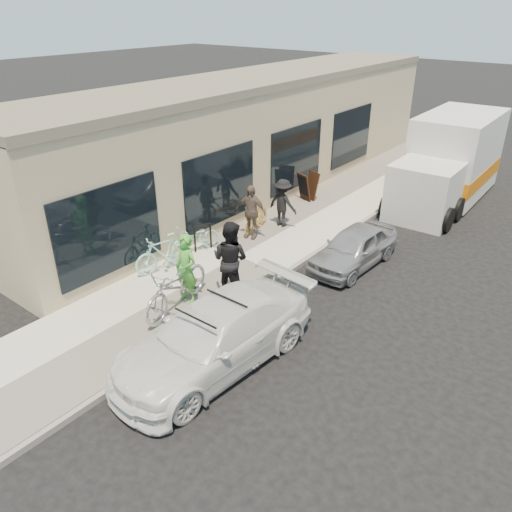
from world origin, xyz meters
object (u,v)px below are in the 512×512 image
Objects in this scene: man_standing at (230,259)px; sandwich_board at (307,186)px; cruiser_bike_b at (195,239)px; cruiser_bike_c at (256,217)px; bike_rack at (203,235)px; woman_rider at (186,269)px; bystander_b at (251,212)px; sedan_white at (215,336)px; bystander_a at (283,203)px; sedan_silver at (354,248)px; tandem_bike at (177,286)px; cruiser_bike_a at (164,253)px; moving_truck at (449,164)px.

sandwich_board is at bearing -80.98° from man_standing.
cruiser_bike_c is at bearing 91.01° from cruiser_bike_b.
bike_rack is 0.46× the size of woman_rider.
cruiser_bike_c is (0.33, 2.01, -0.03)m from bike_rack.
sedan_white is at bearing -70.73° from bystander_b.
bystander_a reaches higher than bike_rack.
man_standing is at bearing 128.35° from sedan_white.
man_standing is at bearing -110.38° from sedan_silver.
bike_rack is 2.94m from bystander_a.
sedan_silver is at bearing -121.90° from man_standing.
sedan_white reaches higher than tandem_bike.
bystander_b reaches higher than sandwich_board.
woman_rider is at bearing -57.92° from sandwich_board.
cruiser_bike_a is at bearing -89.23° from bike_rack.
bystander_a is at bearing 168.36° from sedan_silver.
sedan_white is 2.45m from man_standing.
bystander_b is at bearing -68.20° from man_standing.
sedan_silver reaches higher than cruiser_bike_b.
sandwich_board is 0.21× the size of sedan_white.
cruiser_bike_a is at bearing -111.87° from moving_truck.
bystander_a is 0.93× the size of bystander_b.
moving_truck is at bearing 66.66° from bike_rack.
sedan_silver is at bearing -2.69° from bystander_b.
woman_rider is 3.89m from bystander_b.
tandem_bike is (-1.87, 0.78, 0.09)m from sedan_white.
tandem_bike is 1.45× the size of cruiser_bike_b.
man_standing is 2.26m from cruiser_bike_a.
sandwich_board is 0.63× the size of cruiser_bike_b.
tandem_bike reaches higher than cruiser_bike_a.
cruiser_bike_b is 1.05× the size of cruiser_bike_c.
bike_rack is 9.61m from moving_truck.
woman_rider reaches higher than cruiser_bike_b.
moving_truck is at bearing 93.79° from sedan_white.
bystander_a is (-1.47, 4.18, -0.20)m from man_standing.
moving_truck reaches higher than cruiser_bike_c.
moving_truck reaches higher than sedan_white.
sedan_white is 3.16× the size of cruiser_bike_c.
sedan_white is (3.55, -3.36, 0.03)m from bike_rack.
man_standing is 1.23× the size of cruiser_bike_b.
man_standing reaches higher than woman_rider.
bike_rack is 0.35× the size of tandem_bike.
bystander_a reaches higher than sedan_silver.
sedan_white is 3.99m from cruiser_bike_a.
cruiser_bike_a is 3.52m from cruiser_bike_c.
bystander_b is at bearing 109.11° from woman_rider.
sedan_silver is at bearing 165.61° from bystander_a.
woman_rider is at bearing -9.50° from cruiser_bike_a.
cruiser_bike_b is (-1.68, 1.97, -0.44)m from woman_rider.
bike_rack is 0.41× the size of man_standing.
cruiser_bike_b is 0.96× the size of bystander_b.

